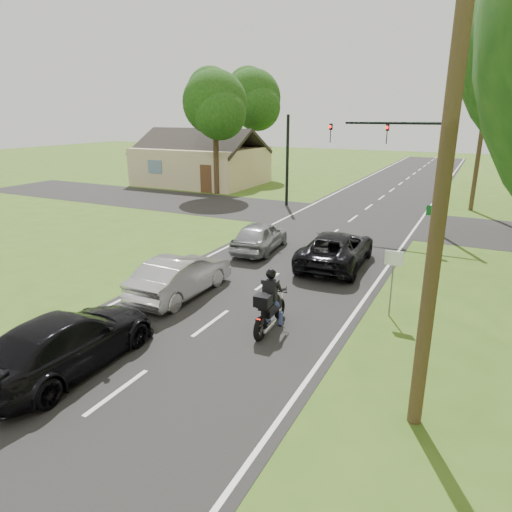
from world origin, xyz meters
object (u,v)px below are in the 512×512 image
(motorcycle_rider, at_px, (270,306))
(dark_suv, at_px, (336,249))
(sign_green, at_px, (432,217))
(silver_sedan, at_px, (181,276))
(utility_pole_far, at_px, (482,130))
(sign_white, at_px, (393,268))
(utility_pole_near, at_px, (444,173))
(traffic_signal, at_px, (412,153))
(dark_car_behind, at_px, (67,341))
(silver_suv, at_px, (260,236))

(motorcycle_rider, relative_size, dark_suv, 0.43)
(sign_green, bearing_deg, silver_sedan, -126.19)
(motorcycle_rider, bearing_deg, utility_pole_far, 75.80)
(sign_white, bearing_deg, silver_sedan, -167.09)
(utility_pole_near, bearing_deg, dark_suv, 116.46)
(utility_pole_near, xyz_separation_m, sign_white, (-1.50, 4.98, -3.49))
(traffic_signal, relative_size, sign_green, 3.00)
(traffic_signal, distance_m, sign_green, 4.24)
(dark_car_behind, relative_size, traffic_signal, 0.78)
(silver_sedan, xyz_separation_m, sign_green, (6.99, 9.56, 0.87))
(utility_pole_far, bearing_deg, dark_suv, -106.74)
(motorcycle_rider, relative_size, traffic_signal, 0.34)
(utility_pole_near, bearing_deg, silver_suv, 130.96)
(dark_suv, height_order, traffic_signal, traffic_signal)
(utility_pole_near, xyz_separation_m, sign_green, (-1.30, 12.98, -3.49))
(dark_suv, xyz_separation_m, silver_suv, (-3.75, 0.46, -0.02))
(traffic_signal, xyz_separation_m, sign_green, (1.56, -3.02, -2.54))
(dark_suv, bearing_deg, silver_sedan, 52.78)
(silver_sedan, bearing_deg, sign_white, -167.01)
(dark_suv, relative_size, dark_car_behind, 1.04)
(dark_suv, bearing_deg, motorcycle_rider, 87.28)
(motorcycle_rider, distance_m, utility_pole_far, 22.45)
(silver_suv, relative_size, sign_green, 1.91)
(dark_car_behind, height_order, sign_green, sign_green)
(utility_pole_near, height_order, sign_green, utility_pole_near)
(silver_suv, xyz_separation_m, dark_car_behind, (0.26, -11.22, 0.03))
(motorcycle_rider, height_order, dark_car_behind, motorcycle_rider)
(motorcycle_rider, xyz_separation_m, dark_car_behind, (-3.54, -4.15, -0.01))
(motorcycle_rider, bearing_deg, dark_suv, 87.92)
(dark_suv, distance_m, traffic_signal, 7.92)
(motorcycle_rider, xyz_separation_m, utility_pole_near, (4.44, -2.43, 4.34))
(dark_suv, xyz_separation_m, sign_white, (3.00, -4.06, 0.87))
(silver_suv, bearing_deg, utility_pole_far, -125.12)
(silver_sedan, distance_m, traffic_signal, 14.11)
(dark_suv, distance_m, sign_green, 5.15)
(utility_pole_far, bearing_deg, dark_car_behind, -107.24)
(silver_sedan, distance_m, sign_white, 7.02)
(silver_sedan, xyz_separation_m, silver_suv, (0.05, 6.08, -0.02))
(motorcycle_rider, xyz_separation_m, sign_white, (2.94, 2.55, 0.86))
(utility_pole_near, bearing_deg, sign_white, 106.76)
(silver_sedan, bearing_deg, traffic_signal, -113.28)
(dark_car_behind, bearing_deg, silver_suv, -90.38)
(utility_pole_far, bearing_deg, silver_sedan, -111.95)
(utility_pole_near, height_order, sign_white, utility_pole_near)
(motorcycle_rider, height_order, dark_suv, motorcycle_rider)
(dark_car_behind, xyz_separation_m, traffic_signal, (5.12, 17.72, 3.40))
(motorcycle_rider, distance_m, silver_sedan, 3.98)
(dark_car_behind, distance_m, utility_pole_far, 27.28)
(silver_suv, relative_size, utility_pole_far, 0.41)
(silver_sedan, height_order, silver_suv, silver_sedan)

